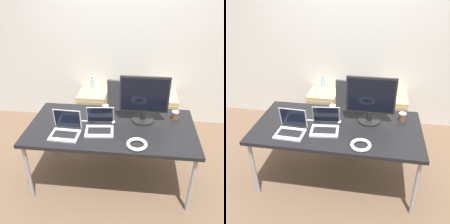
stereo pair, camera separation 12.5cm
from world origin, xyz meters
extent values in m
plane|color=brown|center=(0.00, 0.00, 0.00)|extent=(14.00, 14.00, 0.00)
cube|color=silver|center=(0.00, 1.51, 1.30)|extent=(10.00, 0.05, 2.60)
cube|color=black|center=(0.00, 0.00, 0.74)|extent=(1.84, 0.93, 0.04)
cylinder|color=#99999E|center=(-0.86, -0.41, 0.36)|extent=(0.04, 0.04, 0.72)
cylinder|color=#99999E|center=(0.86, -0.41, 0.36)|extent=(0.04, 0.04, 0.72)
cylinder|color=#99999E|center=(-0.86, 0.41, 0.36)|extent=(0.04, 0.04, 0.72)
cylinder|color=#99999E|center=(0.86, 0.41, 0.36)|extent=(0.04, 0.04, 0.72)
cylinder|color=#232326|center=(0.11, 0.89, 0.02)|extent=(0.56, 0.56, 0.04)
cylinder|color=gray|center=(0.11, 0.89, 0.22)|extent=(0.05, 0.05, 0.37)
cube|color=#38383D|center=(0.11, 0.89, 0.41)|extent=(0.52, 0.52, 0.07)
cube|color=#38383D|center=(0.09, 0.63, 0.74)|extent=(0.44, 0.07, 0.60)
cube|color=tan|center=(-0.44, 1.24, 0.29)|extent=(0.45, 0.47, 0.58)
cube|color=tan|center=(-0.44, 1.01, 0.29)|extent=(0.41, 0.01, 0.46)
cube|color=tan|center=(0.66, 1.24, 0.29)|extent=(0.45, 0.47, 0.58)
cube|color=tan|center=(0.66, 1.01, 0.29)|extent=(0.41, 0.01, 0.46)
cylinder|color=silver|center=(-0.44, 1.24, 0.69)|extent=(0.06, 0.06, 0.23)
cylinder|color=#3359B2|center=(-0.44, 1.24, 0.82)|extent=(0.03, 0.03, 0.02)
cube|color=silver|center=(-0.46, -0.25, 0.77)|extent=(0.31, 0.24, 0.02)
cube|color=black|center=(-0.46, -0.25, 0.78)|extent=(0.25, 0.14, 0.00)
cube|color=silver|center=(-0.46, -0.12, 0.89)|extent=(0.30, 0.05, 0.23)
cube|color=black|center=(-0.46, -0.13, 0.89)|extent=(0.28, 0.04, 0.21)
cube|color=silver|center=(-0.12, -0.14, 0.77)|extent=(0.32, 0.26, 0.02)
cube|color=black|center=(-0.12, -0.14, 0.78)|extent=(0.26, 0.15, 0.00)
cube|color=silver|center=(-0.12, 0.01, 0.89)|extent=(0.31, 0.11, 0.22)
cube|color=black|center=(-0.12, 0.00, 0.89)|extent=(0.28, 0.09, 0.20)
cylinder|color=black|center=(0.34, 0.16, 0.77)|extent=(0.25, 0.25, 0.02)
cylinder|color=black|center=(0.34, 0.16, 0.83)|extent=(0.06, 0.06, 0.10)
cube|color=black|center=(0.34, 0.16, 1.09)|extent=(0.54, 0.03, 0.42)
cube|color=black|center=(0.34, 0.14, 1.09)|extent=(0.50, 0.00, 0.38)
ellipsoid|color=silver|center=(0.01, 0.06, 0.78)|extent=(0.04, 0.06, 0.03)
cylinder|color=white|center=(-0.10, 0.27, 0.82)|extent=(0.07, 0.07, 0.11)
cylinder|color=brown|center=(0.71, 0.23, 0.81)|extent=(0.08, 0.08, 0.09)
cylinder|color=white|center=(0.71, 0.23, 0.86)|extent=(0.08, 0.08, 0.01)
torus|color=white|center=(0.29, -0.34, 0.78)|extent=(0.21, 0.21, 0.04)
cube|color=#B2B2B7|center=(-0.31, 0.06, 0.77)|extent=(0.15, 0.03, 0.01)
torus|color=purple|center=(-0.24, 0.06, 0.77)|extent=(0.05, 0.05, 0.01)
camera|label=1|loc=(0.27, -2.33, 2.25)|focal=40.00mm
camera|label=2|loc=(0.39, -2.31, 2.25)|focal=40.00mm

